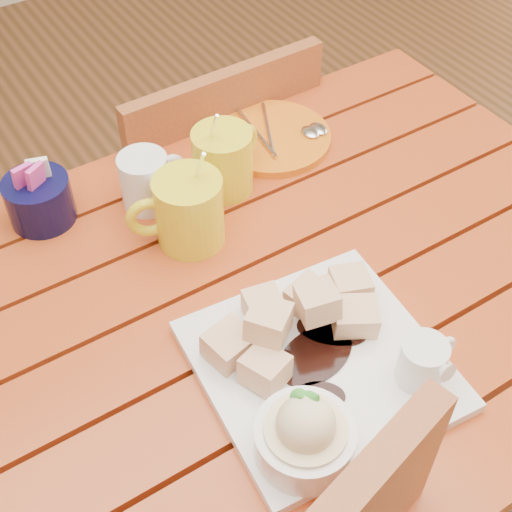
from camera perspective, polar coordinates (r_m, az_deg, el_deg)
table at (r=1.06m, az=-0.41°, el=-7.36°), size 1.20×0.79×0.75m
dessert_plate at (r=0.87m, az=4.89°, el=-9.28°), size 0.31×0.31×0.12m
coffee_mug_left at (r=1.03m, az=-5.55°, el=3.67°), size 0.14×0.10×0.17m
coffee_mug_right at (r=1.11m, az=-2.59°, el=7.76°), size 0.13×0.09×0.16m
cream_pitcher at (r=1.10m, az=-8.76°, el=6.05°), size 0.11×0.09×0.09m
sugar_caddy at (r=1.11m, az=-16.95°, el=4.38°), size 0.10×0.10×0.11m
orange_saucer at (r=1.23m, az=1.34°, el=9.49°), size 0.20×0.20×0.02m
chair_far at (r=1.54m, az=-4.10°, el=4.43°), size 0.40×0.40×0.84m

